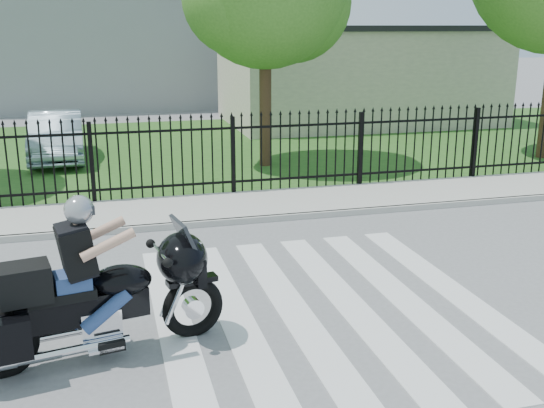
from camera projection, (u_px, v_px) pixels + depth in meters
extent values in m
plane|color=slate|center=(322.00, 308.00, 8.64)|extent=(120.00, 120.00, 0.00)
cube|color=#ADAAA3|center=(243.00, 206.00, 13.28)|extent=(40.00, 2.00, 0.12)
cube|color=#ADAAA3|center=(254.00, 220.00, 12.34)|extent=(40.00, 0.12, 0.12)
cube|color=#23511C|center=(195.00, 148.00, 19.80)|extent=(40.00, 12.00, 0.02)
cube|color=black|center=(234.00, 182.00, 14.13)|extent=(26.00, 0.04, 0.05)
cube|color=black|center=(233.00, 128.00, 13.80)|extent=(26.00, 0.04, 0.05)
cylinder|color=#382316|center=(265.00, 89.00, 16.82)|extent=(0.32, 0.32, 4.16)
cube|color=beige|center=(358.00, 77.00, 24.78)|extent=(10.00, 6.00, 3.50)
cube|color=black|center=(359.00, 28.00, 24.28)|extent=(10.20, 6.20, 0.20)
torus|color=black|center=(193.00, 307.00, 7.78)|extent=(0.79, 0.29, 0.77)
torus|color=black|center=(0.00, 345.00, 6.87)|extent=(0.84, 0.32, 0.82)
cube|color=black|center=(83.00, 308.00, 7.17)|extent=(1.48, 0.54, 0.34)
ellipsoid|color=black|center=(122.00, 281.00, 7.29)|extent=(0.77, 0.57, 0.37)
cube|color=black|center=(61.00, 295.00, 7.02)|extent=(0.78, 0.49, 0.11)
cube|color=silver|center=(100.00, 321.00, 7.30)|extent=(0.50, 0.41, 0.34)
ellipsoid|color=black|center=(182.00, 258.00, 7.55)|extent=(0.75, 0.91, 0.61)
cube|color=black|center=(25.00, 283.00, 6.82)|extent=(0.61, 0.52, 0.40)
cube|color=navy|center=(73.00, 281.00, 7.04)|extent=(0.44, 0.40, 0.20)
sphere|color=#999BA0|center=(79.00, 210.00, 6.88)|extent=(0.33, 0.33, 0.33)
imported|color=#96AEBD|center=(57.00, 136.00, 17.90)|extent=(1.57, 4.13, 1.35)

